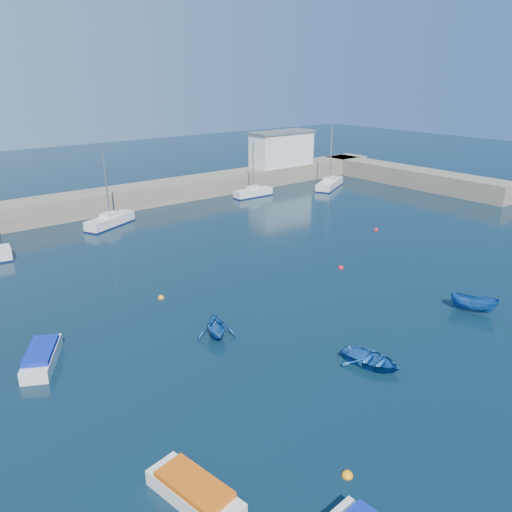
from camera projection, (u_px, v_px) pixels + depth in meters
ground at (417, 378)px, 28.17m from camera, size 220.00×220.00×0.00m
back_wall at (98, 202)px, 61.56m from camera, size 96.00×4.50×2.60m
right_arm at (409, 176)px, 76.95m from camera, size 4.50×32.00×2.60m
harbor_office at (282, 149)px, 77.77m from camera, size 10.00×4.00×5.00m
sailboat_6 at (110, 221)px, 56.11m from camera, size 6.51×4.33×8.44m
sailboat_7 at (253, 192)px, 69.65m from camera, size 5.75×1.67×7.67m
sailboat_8 at (330, 184)px, 75.08m from camera, size 7.65×5.35×9.76m
motorboat_0 at (194, 492)px, 19.92m from camera, size 2.30×4.56×0.97m
motorboat_1 at (42, 357)px, 29.37m from camera, size 3.42×4.59×1.07m
dinghy_center at (371, 360)px, 29.28m from camera, size 3.34×4.11×0.75m
dinghy_left at (216, 326)px, 32.44m from camera, size 3.51×3.71×1.54m
dinghy_right at (474, 304)px, 35.84m from camera, size 2.48×3.49×1.26m
buoy_0 at (347, 476)px, 21.32m from camera, size 0.49×0.49×0.49m
buoy_1 at (341, 268)px, 44.13m from camera, size 0.49×0.49×0.49m
buoy_3 at (161, 298)px, 38.23m from camera, size 0.49×0.49×0.49m
buoy_4 at (376, 230)px, 54.86m from camera, size 0.48×0.48×0.48m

